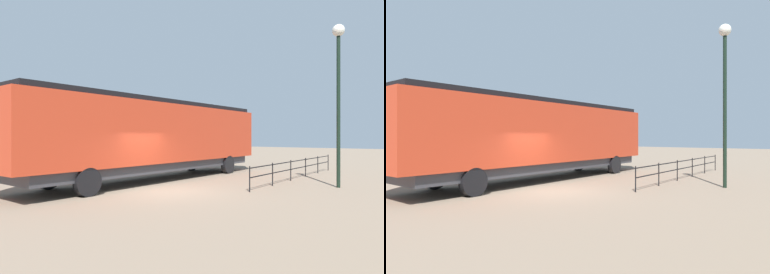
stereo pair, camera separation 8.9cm
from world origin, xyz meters
The scene contains 4 objects.
ground_plane centered at (0.00, 0.00, 0.00)m, with size 120.00×120.00×0.00m, color #84705B.
locomotive centered at (-3.02, 2.88, 2.33)m, with size 3.17×15.83×4.16m.
lamp_post centered at (5.37, 5.44, 5.13)m, with size 0.54×0.54×7.30m.
platform_fence centered at (2.82, 7.51, 0.71)m, with size 0.05×11.28×1.07m.
Camera 1 is at (9.27, -10.33, 2.27)m, focal length 31.13 mm.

